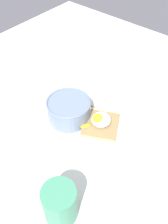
{
  "coord_description": "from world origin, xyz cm",
  "views": [
    {
      "loc": [
        -31.44,
        38.0,
        56.26
      ],
      "look_at": [
        0.0,
        0.0,
        5.0
      ],
      "focal_mm": 40.0,
      "sensor_mm": 36.0,
      "label": 1
    }
  ],
  "objects": [
    {
      "name": "banana_slice_front",
      "position": [
        0.62,
        -9.18,
        3.67
      ],
      "size": [
        3.85,
        3.87,
        1.4
      ],
      "color": "#F2E6BD",
      "rests_on": "plate"
    },
    {
      "name": "banana_slice_back",
      "position": [
        1.49,
        -6.1,
        3.6
      ],
      "size": [
        5.02,
        5.04,
        1.46
      ],
      "color": "beige",
      "rests_on": "plate"
    },
    {
      "name": "toast_slice",
      "position": [
        -6.03,
        0.43,
        3.85
      ],
      "size": [
        13.01,
        13.01,
        1.52
      ],
      "color": "olive",
      "rests_on": "plate"
    },
    {
      "name": "banana_slice_right",
      "position": [
        -4.57,
        -7.27,
        3.75
      ],
      "size": [
        4.01,
        4.08,
        1.67
      ],
      "color": "#F4F1C2",
      "rests_on": "plate"
    },
    {
      "name": "oatmeal_bowl",
      "position": [
        3.17,
        2.87,
        6.14
      ],
      "size": [
        12.47,
        12.47,
        6.35
      ],
      "color": "slate",
      "rests_on": "plate"
    },
    {
      "name": "banana_slice_inner",
      "position": [
        -1.61,
        -6.2,
        3.78
      ],
      "size": [
        4.12,
        4.16,
        1.72
      ],
      "color": "#F5E3C4",
      "rests_on": "plate"
    },
    {
      "name": "coffee_mug",
      "position": [
        -13.77,
        24.34,
        6.84
      ],
      "size": [
        7.17,
        7.17,
        9.47
      ],
      "color": "#398160",
      "rests_on": "ground_plane"
    },
    {
      "name": "poached_egg",
      "position": [
        -5.91,
        0.57,
        6.16
      ],
      "size": [
        6.71,
        7.35,
        3.84
      ],
      "color": "white",
      "rests_on": "toast_slice"
    },
    {
      "name": "banana_slice_left",
      "position": [
        -2.94,
        -9.59,
        3.57
      ],
      "size": [
        3.76,
        3.77,
        1.2
      ],
      "color": "beige",
      "rests_on": "plate"
    },
    {
      "name": "plate",
      "position": [
        0.0,
        0.0,
        2.8
      ],
      "size": [
        29.41,
        29.41,
        1.6
      ],
      "color": "white",
      "rests_on": "ground_plane"
    },
    {
      "name": "ground_plane",
      "position": [
        0.0,
        0.0,
        1.0
      ],
      "size": [
        120.0,
        120.0,
        2.0
      ],
      "primitive_type": "cube",
      "color": "beige",
      "rests_on": "ground"
    }
  ]
}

